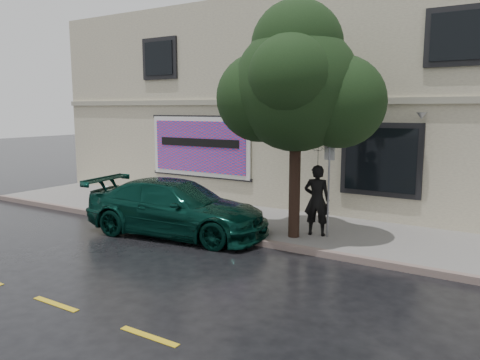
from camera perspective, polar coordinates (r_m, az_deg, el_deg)
The scene contains 12 objects.
ground at distance 11.31m, azimuth -6.98°, elevation -8.79°, with size 90.00×90.00×0.00m, color black.
sidewalk at distance 13.86m, azimuth 1.56°, elevation -5.12°, with size 20.00×3.50×0.15m, color gray.
curb at distance 12.43m, azimuth -2.59°, elevation -6.75°, with size 20.00×0.18×0.16m, color slate.
road_marking at distance 9.04m, azimuth -21.55°, elevation -13.88°, with size 19.00×0.12×0.01m, color gold.
building at distance 18.63m, azimuth 10.78°, elevation 8.90°, with size 20.00×8.12×7.00m.
billboard at distance 16.69m, azimuth -4.96°, elevation 4.09°, with size 4.30×0.16×2.20m.
car at distance 12.74m, azimuth -7.76°, elevation -3.35°, with size 2.25×5.10×1.49m, color #072E25.
pedestrian at distance 12.13m, azimuth 9.35°, elevation -2.44°, with size 0.67×0.44×1.83m, color black.
umbrella at distance 11.95m, azimuth 9.50°, elevation 3.48°, with size 0.93×0.93×0.69m, color black.
street_tree at distance 11.67m, azimuth 6.88°, elevation 10.96°, with size 3.09×3.09×5.27m.
fire_hydrant at distance 15.52m, azimuth -15.90°, elevation -2.19°, with size 0.33×0.31×0.81m.
sign_pole at distance 11.92m, azimuth 10.77°, elevation -0.07°, with size 0.29×0.08×2.39m.
Camera 1 is at (6.86, -8.33, 3.38)m, focal length 35.00 mm.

